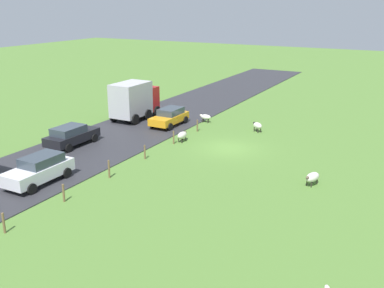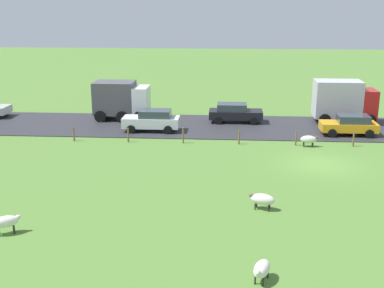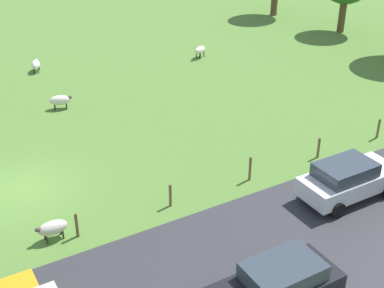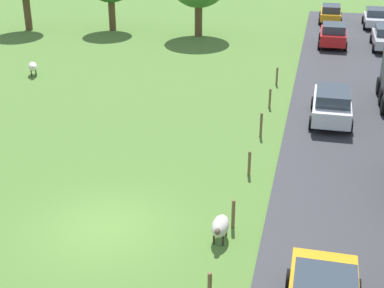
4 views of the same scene
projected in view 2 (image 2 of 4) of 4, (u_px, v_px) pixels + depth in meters
ground_plane at (321, 164)px, 30.68m from camera, size 160.00×160.00×0.00m
road_strip at (300, 128)px, 39.55m from camera, size 8.00×80.00×0.06m
sheep_1 at (262, 269)px, 17.69m from camera, size 1.23×0.88×0.76m
sheep_4 at (262, 199)px, 23.88m from camera, size 0.88×1.33×0.80m
sheep_5 at (6, 222)px, 21.35m from camera, size 0.99×1.22×0.82m
sheep_6 at (309, 139)px, 34.34m from camera, size 0.55×1.21×0.79m
fence_post_0 at (353, 139)px, 34.40m from camera, size 0.12×0.12×1.03m
fence_post_1 at (296, 138)px, 34.67m from camera, size 0.12×0.12×1.04m
fence_post_2 at (239, 137)px, 34.93m from camera, size 0.12×0.12×1.02m
fence_post_3 at (183, 135)px, 35.18m from camera, size 0.12×0.12×1.16m
fence_post_4 at (128, 135)px, 35.47m from camera, size 0.12×0.12×1.03m
fence_post_5 at (74, 134)px, 35.73m from camera, size 0.12×0.12×1.05m
truck_0 at (121, 99)px, 41.98m from camera, size 2.83×4.54×3.19m
truck_1 at (343, 101)px, 40.67m from camera, size 2.63×4.91×3.48m
car_1 at (350, 124)px, 37.15m from camera, size 2.01×4.13×1.51m
car_5 at (235, 112)px, 41.12m from camera, size 2.04×4.39×1.55m
car_6 at (152, 120)px, 38.28m from camera, size 2.02×4.34×1.64m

